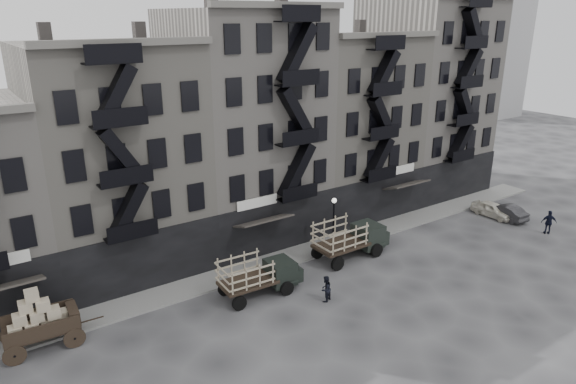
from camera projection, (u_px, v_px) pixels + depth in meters
ground at (322, 278)px, 34.17m from camera, size 140.00×140.00×0.00m
sidewalk at (290, 256)px, 37.06m from camera, size 55.00×2.50×0.15m
building_midwest at (115, 160)px, 34.02m from camera, size 10.00×11.35×16.20m
building_center at (245, 127)px, 39.04m from camera, size 10.00×11.35×18.20m
building_mideast at (345, 125)px, 44.71m from camera, size 10.00×11.35×16.20m
building_east at (425, 98)px, 49.55m from camera, size 10.00×11.35×19.20m
lamp_post at (334, 218)px, 36.88m from camera, size 0.36×0.36×4.28m
wagon at (36, 315)px, 26.49m from camera, size 4.05×2.33×3.33m
stake_truck_west at (258, 273)px, 31.70m from camera, size 5.39×2.42×2.66m
stake_truck_east at (350, 235)px, 36.61m from camera, size 5.90×2.49×2.95m
car_east at (493, 210)px, 44.39m from camera, size 1.64×3.79×1.27m
car_far at (505, 211)px, 43.98m from camera, size 1.71×4.00×1.28m
pedestrian_mid at (326, 289)px, 31.16m from camera, size 0.98×0.87×1.67m
policeman at (549, 222)px, 40.76m from camera, size 1.15×1.15×1.95m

